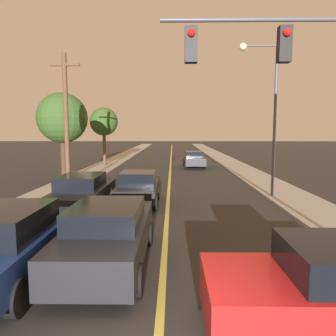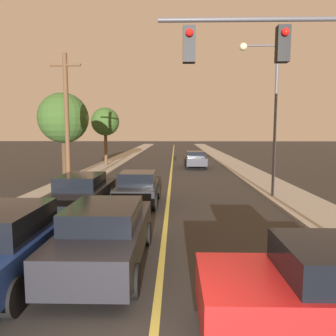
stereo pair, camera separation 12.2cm
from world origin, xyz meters
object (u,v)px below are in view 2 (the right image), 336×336
Objects in this scene: traffic_signal_mast at (297,80)px; car_outer_lane_second at (82,192)px; car_near_lane_second at (138,188)px; car_outer_lane_front at (5,242)px; streetlamp_right at (267,99)px; car_far_oncoming at (196,159)px; tree_left_near at (105,122)px; car_near_lane_front at (106,234)px; utility_pole_left at (67,120)px; car_crossing_right at (331,293)px; tree_left_far at (63,118)px.

car_outer_lane_second is at bearing 147.85° from traffic_signal_mast.
car_near_lane_second is 0.77× the size of car_outer_lane_second.
streetlamp_right is at bearing 47.84° from car_outer_lane_front.
tree_left_near reaches higher than car_far_oncoming.
car_near_lane_second is (0.00, 6.80, -0.05)m from car_near_lane_front.
utility_pole_left reaches higher than car_outer_lane_front.
car_outer_lane_front is 0.68× the size of streetlamp_right.
car_far_oncoming is (3.50, 21.73, -0.06)m from car_near_lane_front.
car_far_oncoming is (5.61, 22.43, -0.08)m from car_outer_lane_front.
car_outer_lane_second reaches higher than car_far_oncoming.
car_outer_lane_front is at bearing -161.66° from car_near_lane_front.
car_near_lane_front is 10.87m from utility_pole_left.
car_far_oncoming is 0.64× the size of utility_pole_left.
car_near_lane_second is 0.96× the size of car_crossing_right.
car_near_lane_second reaches higher than car_far_oncoming.
car_near_lane_second is 17.14m from tree_left_near.
streetlamp_right is (6.06, 8.32, 3.98)m from car_near_lane_front.
car_outer_lane_second is (-2.11, 5.35, -0.01)m from car_near_lane_front.
car_crossing_right is (4.11, -9.61, 0.05)m from car_near_lane_second.
streetlamp_right reaches higher than traffic_signal_mast.
tree_left_far is (-1.50, 3.81, 0.23)m from utility_pole_left.
car_outer_lane_second is at bearing -66.91° from tree_left_far.
tree_left_near reaches higher than car_near_lane_front.
car_far_oncoming is at bearing 80.86° from car_near_lane_front.
car_outer_lane_second is at bearing -160.05° from streetlamp_right.
tree_left_near is (-8.36, 1.16, 3.35)m from car_far_oncoming.
tree_left_far is at bearing 129.93° from car_near_lane_second.
tree_left_near is at bearing 126.85° from streetlamp_right.
streetlamp_right reaches higher than car_outer_lane_second.
utility_pole_left reaches higher than tree_left_far.
car_near_lane_second is at bearing 129.69° from traffic_signal_mast.
tree_left_far is at bearing 103.69° from car_outer_lane_front.
car_outer_lane_front is 6.05m from car_outer_lane_second.
utility_pole_left is at bearing 33.27° from car_crossing_right.
traffic_signal_mast is at bearing 11.92° from car_near_lane_front.
car_near_lane_front is 1.06× the size of car_far_oncoming.
car_near_lane_front is 0.66× the size of streetlamp_right.
car_outer_lane_front is at bearing -132.16° from streetlamp_right.
car_far_oncoming is (3.50, 14.94, -0.01)m from car_near_lane_second.
car_near_lane_front is 4.98m from car_crossing_right.
car_far_oncoming is (5.61, 16.38, -0.05)m from car_outer_lane_second.
tree_left_near is (-2.75, 17.54, 3.30)m from car_outer_lane_second.
car_outer_lane_front is at bearing -166.08° from traffic_signal_mast.
car_near_lane_second is at bearing 34.37° from car_outer_lane_second.
car_crossing_right is at bearing 91.42° from car_far_oncoming.
utility_pole_left is at bearing 172.72° from streetlamp_right.
car_near_lane_front is 6.20m from traffic_signal_mast.
tree_left_near is at bearing 96.66° from car_outer_lane_front.
utility_pole_left is (-7.55, -12.12, 3.11)m from car_far_oncoming.
car_far_oncoming is 1.14× the size of car_crossing_right.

